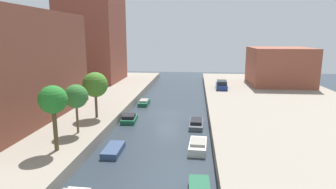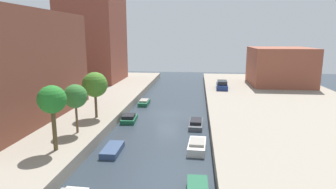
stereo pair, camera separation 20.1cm
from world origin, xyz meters
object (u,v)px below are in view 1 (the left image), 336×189
object	(u,v)px
street_tree_2	(95,85)
moored_boat_left_2	(129,118)
apartment_tower_far	(92,18)
street_tree_0	(53,101)
moored_boat_left_1	(113,150)
street_tree_1	(76,97)
moored_boat_right_2	(196,123)
moored_boat_left_3	(144,102)
moored_boat_right_1	(198,146)
low_block_right	(279,66)
parked_car	(222,85)

from	to	relation	value
street_tree_2	moored_boat_left_2	distance (m)	5.57
apartment_tower_far	street_tree_0	world-z (taller)	apartment_tower_far
apartment_tower_far	moored_boat_left_1	distance (m)	36.44
street_tree_1	moored_boat_left_1	world-z (taller)	street_tree_1
street_tree_0	moored_boat_left_1	size ratio (longest dim) A/B	1.60
moored_boat_left_1	moored_boat_right_2	distance (m)	10.40
moored_boat_left_3	moored_boat_right_1	xyz separation A→B (m)	(7.48, -15.87, 0.08)
low_block_right	moored_boat_left_1	size ratio (longest dim) A/B	3.33
street_tree_1	moored_boat_left_3	xyz separation A→B (m)	(3.25, 15.27, -4.01)
low_block_right	moored_boat_left_3	bearing A→B (deg)	-148.37
street_tree_0	moored_boat_left_1	world-z (taller)	street_tree_0
street_tree_0	street_tree_1	bearing A→B (deg)	90.00
street_tree_1	street_tree_2	bearing A→B (deg)	90.00
street_tree_1	parked_car	bearing A→B (deg)	58.04
street_tree_0	moored_boat_left_2	world-z (taller)	street_tree_0
street_tree_0	parked_car	world-z (taller)	street_tree_0
moored_boat_left_1	apartment_tower_far	bearing A→B (deg)	111.85
moored_boat_left_1	street_tree_0	bearing A→B (deg)	-149.30
moored_boat_left_1	moored_boat_left_3	distance (m)	17.13
apartment_tower_far	street_tree_1	xyz separation A→B (m)	(9.00, -29.90, -8.47)
low_block_right	moored_boat_left_1	bearing A→B (deg)	-124.87
low_block_right	moored_boat_left_2	distance (m)	31.04
low_block_right	street_tree_1	xyz separation A→B (m)	(-25.00, -28.67, 0.08)
moored_boat_right_1	apartment_tower_far	bearing A→B (deg)	122.89
moored_boat_left_1	moored_boat_right_1	distance (m)	7.11
moored_boat_left_2	moored_boat_right_1	size ratio (longest dim) A/B	0.93
street_tree_0	moored_boat_right_2	size ratio (longest dim) A/B	1.30
street_tree_1	moored_boat_left_3	size ratio (longest dim) A/B	1.36
apartment_tower_far	street_tree_0	distance (m)	36.03
street_tree_0	moored_boat_left_2	xyz separation A→B (m)	(3.02, 11.18, -4.53)
moored_boat_left_1	moored_boat_left_2	distance (m)	8.98
street_tree_1	parked_car	xyz separation A→B (m)	(14.65, 23.48, -2.75)
parked_car	moored_boat_left_1	distance (m)	27.61
moored_boat_right_1	moored_boat_right_2	world-z (taller)	moored_boat_right_1
street_tree_0	street_tree_1	xyz separation A→B (m)	(-0.00, 4.07, -0.55)
moored_boat_left_2	moored_boat_left_1	bearing A→B (deg)	-85.41
parked_car	moored_boat_right_1	xyz separation A→B (m)	(-3.92, -24.08, -1.18)
moored_boat_left_3	moored_boat_right_2	xyz separation A→B (m)	(7.33, -9.29, 0.02)
street_tree_1	moored_boat_left_3	bearing A→B (deg)	77.98
parked_car	moored_boat_right_1	size ratio (longest dim) A/B	1.39
low_block_right	street_tree_2	distance (m)	34.44
moored_boat_right_1	moored_boat_right_2	bearing A→B (deg)	91.29
low_block_right	moored_boat_left_2	xyz separation A→B (m)	(-21.98, -21.56, -3.90)
apartment_tower_far	moored_boat_right_2	xyz separation A→B (m)	(19.58, -23.92, -12.45)
parked_car	moored_boat_left_1	world-z (taller)	parked_car
low_block_right	street_tree_0	size ratio (longest dim) A/B	2.08
parked_car	moored_boat_left_2	bearing A→B (deg)	-125.39
low_block_right	moored_boat_right_2	xyz separation A→B (m)	(-14.42, -22.68, -3.91)
moored_boat_right_1	moored_boat_left_1	bearing A→B (deg)	-169.86
low_block_right	moored_boat_right_1	world-z (taller)	low_block_right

